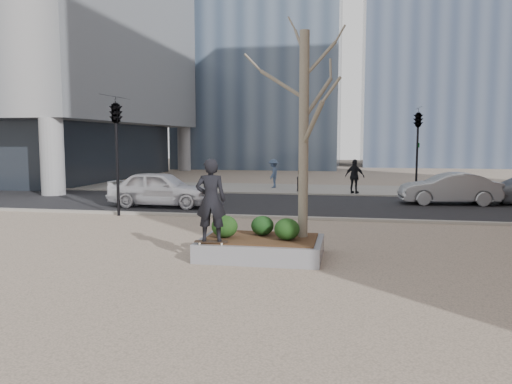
% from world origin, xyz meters
% --- Properties ---
extents(ground, '(120.00, 120.00, 0.00)m').
position_xyz_m(ground, '(0.00, 0.00, 0.00)').
color(ground, tan).
rests_on(ground, ground).
extents(street, '(60.00, 8.00, 0.02)m').
position_xyz_m(street, '(0.00, 10.00, 0.01)').
color(street, black).
rests_on(street, ground).
extents(far_sidewalk, '(60.00, 6.00, 0.02)m').
position_xyz_m(far_sidewalk, '(0.00, 17.00, 0.01)').
color(far_sidewalk, gray).
rests_on(far_sidewalk, ground).
extents(planter, '(3.00, 2.00, 0.45)m').
position_xyz_m(planter, '(1.00, 0.00, 0.23)').
color(planter, gray).
rests_on(planter, ground).
extents(planter_mulch, '(2.70, 1.70, 0.04)m').
position_xyz_m(planter_mulch, '(1.00, 0.00, 0.47)').
color(planter_mulch, '#382314').
rests_on(planter_mulch, planter).
extents(sycamore_tree, '(2.80, 2.80, 6.60)m').
position_xyz_m(sycamore_tree, '(2.00, 0.30, 3.79)').
color(sycamore_tree, gray).
rests_on(sycamore_tree, planter_mulch).
extents(shrub_left, '(0.65, 0.65, 0.55)m').
position_xyz_m(shrub_left, '(0.12, -0.17, 0.77)').
color(shrub_left, '#123A12').
rests_on(shrub_left, planter_mulch).
extents(shrub_middle, '(0.58, 0.58, 0.49)m').
position_xyz_m(shrub_middle, '(0.98, 0.31, 0.74)').
color(shrub_middle, '#103414').
rests_on(shrub_middle, planter_mulch).
extents(shrub_right, '(0.62, 0.62, 0.52)m').
position_xyz_m(shrub_right, '(1.66, -0.18, 0.75)').
color(shrub_right, '#1A3611').
rests_on(shrub_right, planter_mulch).
extents(skateboard, '(0.80, 0.28, 0.08)m').
position_xyz_m(skateboard, '(-0.04, -0.81, 0.49)').
color(skateboard, black).
rests_on(skateboard, planter).
extents(skateboarder, '(0.78, 0.58, 1.94)m').
position_xyz_m(skateboarder, '(-0.04, -0.81, 1.49)').
color(skateboarder, black).
rests_on(skateboarder, skateboard).
extents(police_car, '(4.51, 1.88, 1.53)m').
position_xyz_m(police_car, '(-4.85, 8.30, 0.78)').
color(police_car, white).
rests_on(police_car, street).
extents(car_silver, '(4.36, 1.82, 1.40)m').
position_xyz_m(car_silver, '(7.49, 11.36, 0.72)').
color(car_silver, '#93969A').
rests_on(car_silver, street).
extents(pedestrian_a, '(0.85, 0.94, 1.58)m').
position_xyz_m(pedestrian_a, '(0.57, 15.68, 0.82)').
color(pedestrian_a, black).
rests_on(pedestrian_a, far_sidewalk).
extents(pedestrian_b, '(0.67, 1.12, 1.70)m').
position_xyz_m(pedestrian_b, '(-1.33, 17.42, 0.87)').
color(pedestrian_b, '#3D4F6D').
rests_on(pedestrian_b, far_sidewalk).
extents(pedestrian_c, '(1.16, 0.82, 1.82)m').
position_xyz_m(pedestrian_c, '(3.41, 15.00, 0.94)').
color(pedestrian_c, black).
rests_on(pedestrian_c, far_sidewalk).
extents(traffic_light_near, '(0.60, 2.48, 4.50)m').
position_xyz_m(traffic_light_near, '(-5.50, 5.60, 2.25)').
color(traffic_light_near, black).
rests_on(traffic_light_near, ground).
extents(traffic_light_far, '(0.60, 2.48, 4.50)m').
position_xyz_m(traffic_light_far, '(6.50, 14.60, 2.25)').
color(traffic_light_far, black).
rests_on(traffic_light_far, ground).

